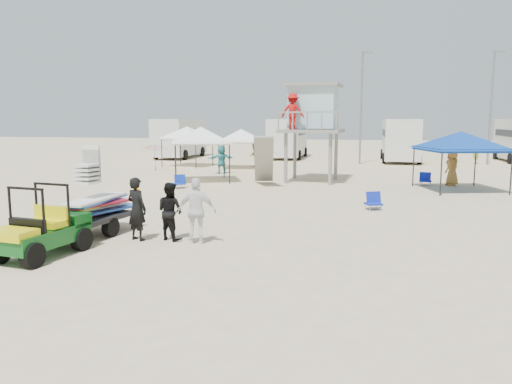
% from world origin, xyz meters
% --- Properties ---
extents(ground, '(140.00, 140.00, 0.00)m').
position_xyz_m(ground, '(0.00, 0.00, 0.00)').
color(ground, beige).
rests_on(ground, ground).
extents(utility_cart, '(1.41, 2.37, 1.70)m').
position_xyz_m(utility_cart, '(-4.13, 0.15, 0.79)').
color(utility_cart, '#0B4C16').
rests_on(utility_cart, ground).
extents(surf_trailer, '(1.68, 2.70, 2.22)m').
position_xyz_m(surf_trailer, '(-4.13, 2.48, 0.91)').
color(surf_trailer, black).
rests_on(surf_trailer, ground).
extents(man_left, '(0.73, 0.61, 1.72)m').
position_xyz_m(man_left, '(-2.61, 2.18, 0.86)').
color(man_left, black).
rests_on(man_left, ground).
extents(man_mid, '(0.93, 0.84, 1.58)m').
position_xyz_m(man_mid, '(-1.76, 2.43, 0.79)').
color(man_mid, black).
rests_on(man_mid, ground).
extents(man_right, '(1.05, 0.50, 1.74)m').
position_xyz_m(man_right, '(-0.91, 2.18, 0.87)').
color(man_right, white).
rests_on(man_right, ground).
extents(lifeguard_tower, '(3.28, 3.28, 4.93)m').
position_xyz_m(lifeguard_tower, '(0.54, 16.16, 3.67)').
color(lifeguard_tower, gray).
rests_on(lifeguard_tower, ground).
extents(canopy_blue, '(4.04, 4.04, 3.11)m').
position_xyz_m(canopy_blue, '(7.61, 14.16, 2.56)').
color(canopy_blue, black).
rests_on(canopy_blue, ground).
extents(canopy_white_a, '(3.69, 3.69, 3.26)m').
position_xyz_m(canopy_white_a, '(-5.03, 14.86, 2.71)').
color(canopy_white_a, black).
rests_on(canopy_white_a, ground).
extents(canopy_white_b, '(3.12, 3.12, 3.15)m').
position_xyz_m(canopy_white_b, '(-8.69, 22.85, 2.60)').
color(canopy_white_b, black).
rests_on(canopy_white_b, ground).
extents(canopy_white_c, '(3.23, 3.23, 3.00)m').
position_xyz_m(canopy_white_c, '(-4.69, 22.14, 2.45)').
color(canopy_white_c, black).
rests_on(canopy_white_c, ground).
extents(umbrella_a, '(2.23, 2.25, 1.68)m').
position_xyz_m(umbrella_a, '(-9.62, 19.34, 0.84)').
color(umbrella_a, red).
rests_on(umbrella_a, ground).
extents(umbrella_b, '(2.51, 2.50, 1.62)m').
position_xyz_m(umbrella_b, '(-2.10, 16.79, 0.81)').
color(umbrella_b, gold).
rests_on(umbrella_b, ground).
extents(cone_near, '(0.34, 0.34, 0.50)m').
position_xyz_m(cone_near, '(-3.21, 8.58, 0.25)').
color(cone_near, orange).
rests_on(cone_near, ground).
extents(cone_far, '(0.34, 0.34, 0.50)m').
position_xyz_m(cone_far, '(-6.47, 10.16, 0.25)').
color(cone_far, '#FF9508').
rests_on(cone_far, ground).
extents(beach_chair_a, '(0.74, 0.85, 0.64)m').
position_xyz_m(beach_chair_a, '(-5.23, 12.17, 0.31)').
color(beach_chair_a, '#0F30A6').
rests_on(beach_chair_a, ground).
extents(beach_chair_b, '(0.70, 0.77, 0.64)m').
position_xyz_m(beach_chair_b, '(3.71, 8.33, 0.31)').
color(beach_chair_b, '#0F25A8').
rests_on(beach_chair_b, ground).
extents(beach_chair_c, '(0.64, 0.69, 0.64)m').
position_xyz_m(beach_chair_c, '(6.32, 15.71, 0.31)').
color(beach_chair_c, '#0E1DA1').
rests_on(beach_chair_c, ground).
extents(rv_far_left, '(2.64, 6.80, 3.25)m').
position_xyz_m(rv_far_left, '(-12.00, 29.99, 1.80)').
color(rv_far_left, silver).
rests_on(rv_far_left, ground).
extents(rv_mid_left, '(2.65, 6.50, 3.25)m').
position_xyz_m(rv_mid_left, '(-3.00, 31.49, 1.80)').
color(rv_mid_left, silver).
rests_on(rv_mid_left, ground).
extents(rv_mid_right, '(2.64, 7.00, 3.25)m').
position_xyz_m(rv_mid_right, '(6.00, 29.99, 1.80)').
color(rv_mid_right, silver).
rests_on(rv_mid_right, ground).
extents(light_pole_left, '(0.14, 0.14, 8.00)m').
position_xyz_m(light_pole_left, '(3.00, 27.00, 4.00)').
color(light_pole_left, slate).
rests_on(light_pole_left, ground).
extents(light_pole_right, '(0.14, 0.14, 8.00)m').
position_xyz_m(light_pole_right, '(12.00, 28.50, 4.00)').
color(light_pole_right, slate).
rests_on(light_pole_right, ground).
extents(distant_beachgoers, '(17.41, 14.04, 1.85)m').
position_xyz_m(distant_beachgoers, '(0.92, 20.48, 0.88)').
color(distant_beachgoers, teal).
rests_on(distant_beachgoers, ground).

